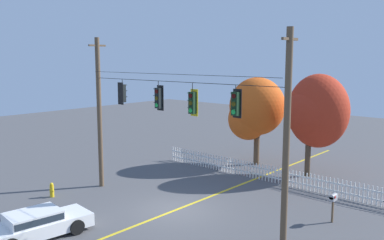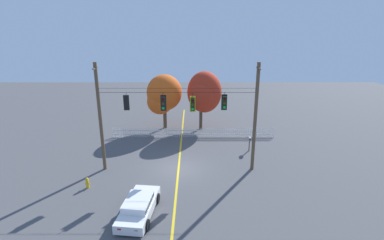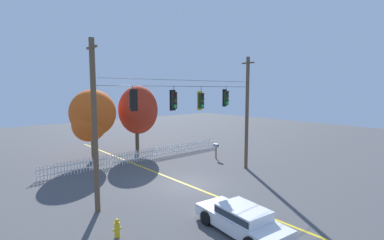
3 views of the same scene
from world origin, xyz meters
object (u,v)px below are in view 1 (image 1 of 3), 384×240
object	(u,v)px
parked_car	(36,224)
autumn_maple_near_fence	(255,110)
autumn_maple_mid	(316,112)
traffic_signal_westbound_side	(193,103)
traffic_signal_northbound_primary	(159,98)
traffic_signal_northbound_secondary	(122,93)
fire_hydrant	(52,190)
roadside_mailbox	(333,199)
traffic_signal_southbound_primary	(236,104)

from	to	relation	value
parked_car	autumn_maple_near_fence	bearing A→B (deg)	89.85
autumn_maple_near_fence	autumn_maple_mid	distance (m)	4.50
traffic_signal_westbound_side	autumn_maple_mid	xyz separation A→B (m)	(1.26, 10.08, -1.27)
traffic_signal_northbound_primary	autumn_maple_near_fence	size ratio (longest dim) A/B	0.24
traffic_signal_northbound_secondary	fire_hydrant	distance (m)	6.45
roadside_mailbox	traffic_signal_northbound_primary	bearing A→B (deg)	-153.89
traffic_signal_westbound_side	traffic_signal_southbound_primary	bearing A→B (deg)	-0.00
traffic_signal_southbound_primary	parked_car	distance (m)	9.67
autumn_maple_near_fence	fire_hydrant	distance (m)	14.20
autumn_maple_near_fence	roadside_mailbox	xyz separation A→B (m)	(8.49, -6.48, -2.76)
traffic_signal_westbound_side	fire_hydrant	world-z (taller)	traffic_signal_westbound_side
traffic_signal_northbound_secondary	autumn_maple_near_fence	distance (m)	10.45
autumn_maple_mid	fire_hydrant	distance (m)	16.14
traffic_signal_northbound_secondary	traffic_signal_southbound_primary	world-z (taller)	same
autumn_maple_near_fence	fire_hydrant	xyz separation A→B (m)	(-4.25, -13.10, -3.47)
traffic_signal_westbound_side	roadside_mailbox	bearing A→B (deg)	34.88
traffic_signal_southbound_primary	fire_hydrant	size ratio (longest dim) A/B	1.77
traffic_signal_northbound_primary	autumn_maple_mid	world-z (taller)	autumn_maple_mid
traffic_signal_westbound_side	traffic_signal_southbound_primary	xyz separation A→B (m)	(2.39, -0.00, 0.13)
traffic_signal_westbound_side	traffic_signal_northbound_primary	bearing A→B (deg)	180.00
traffic_signal_northbound_primary	traffic_signal_westbound_side	size ratio (longest dim) A/B	0.95
autumn_maple_mid	roadside_mailbox	xyz separation A→B (m)	(3.99, -6.41, -3.03)
traffic_signal_northbound_secondary	traffic_signal_westbound_side	xyz separation A→B (m)	(4.97, 0.02, -0.16)
autumn_maple_near_fence	roadside_mailbox	world-z (taller)	autumn_maple_near_fence
autumn_maple_mid	traffic_signal_southbound_primary	bearing A→B (deg)	-83.58
autumn_maple_near_fence	traffic_signal_northbound_primary	bearing A→B (deg)	-84.28
traffic_signal_northbound_primary	traffic_signal_westbound_side	xyz separation A→B (m)	(2.22, -0.00, -0.08)
traffic_signal_northbound_secondary	traffic_signal_westbound_side	distance (m)	4.97
traffic_signal_northbound_primary	roadside_mailbox	world-z (taller)	traffic_signal_northbound_primary
traffic_signal_northbound_secondary	traffic_signal_southbound_primary	size ratio (longest dim) A/B	0.96
traffic_signal_northbound_primary	autumn_maple_mid	distance (m)	10.74
traffic_signal_northbound_secondary	autumn_maple_near_fence	size ratio (longest dim) A/B	0.22
roadside_mailbox	autumn_maple_mid	bearing A→B (deg)	121.89
parked_car	traffic_signal_northbound_primary	bearing A→B (deg)	80.15
parked_car	traffic_signal_westbound_side	bearing A→B (deg)	61.74
traffic_signal_northbound_primary	autumn_maple_near_fence	bearing A→B (deg)	95.72
autumn_maple_mid	parked_car	size ratio (longest dim) A/B	1.42
traffic_signal_northbound_primary	parked_car	distance (m)	7.87
traffic_signal_northbound_primary	traffic_signal_westbound_side	world-z (taller)	same
autumn_maple_mid	traffic_signal_northbound_secondary	bearing A→B (deg)	-121.68
traffic_signal_northbound_secondary	traffic_signal_southbound_primary	xyz separation A→B (m)	(7.36, 0.02, -0.03)
traffic_signal_southbound_primary	autumn_maple_mid	size ratio (longest dim) A/B	0.22
traffic_signal_westbound_side	autumn_maple_mid	distance (m)	10.23
autumn_maple_mid	roadside_mailbox	bearing A→B (deg)	-58.11
traffic_signal_westbound_side	traffic_signal_southbound_primary	world-z (taller)	same
autumn_maple_mid	parked_car	world-z (taller)	autumn_maple_mid
traffic_signal_northbound_secondary	fire_hydrant	bearing A→B (deg)	-130.54
traffic_signal_westbound_side	autumn_maple_near_fence	bearing A→B (deg)	107.70
traffic_signal_southbound_primary	parked_car	xyz separation A→B (m)	(-5.67, -6.10, -4.92)
traffic_signal_northbound_secondary	traffic_signal_westbound_side	size ratio (longest dim) A/B	0.88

